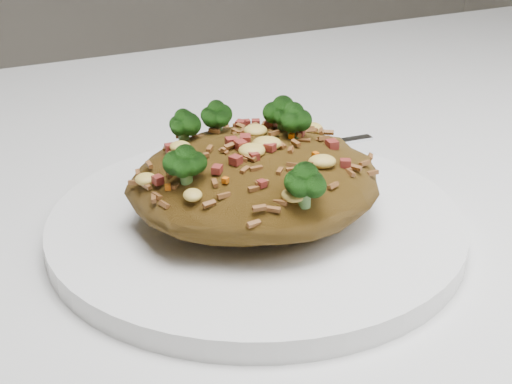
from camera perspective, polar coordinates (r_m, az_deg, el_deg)
dining_table at (r=0.59m, az=5.29°, el=-6.37°), size 1.20×0.80×0.75m
plate at (r=0.45m, az=-0.00°, el=-2.50°), size 0.26×0.26×0.01m
fried_rice at (r=0.44m, az=-0.04°, el=1.92°), size 0.16×0.14×0.07m
fork at (r=0.54m, az=2.45°, el=3.33°), size 0.16×0.03×0.00m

